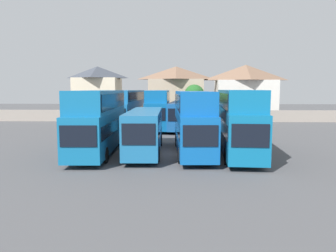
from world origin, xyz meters
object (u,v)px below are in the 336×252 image
at_px(bus_7, 181,114).
at_px(bus_8, 217,114).
at_px(bus_4, 238,118).
at_px(tree_left_of_lot, 194,95).
at_px(bus_1, 99,118).
at_px(bus_6, 158,107).
at_px(bus_2, 145,129).
at_px(house_terrace_centre, 176,92).
at_px(house_terrace_right, 245,91).
at_px(bus_3, 193,119).
at_px(house_terrace_left, 98,92).
at_px(bus_5, 127,107).

xyz_separation_m(bus_7, bus_8, (4.41, -0.57, 0.01)).
height_order(bus_4, tree_left_of_lot, tree_left_of_lot).
bearing_deg(bus_8, bus_1, -32.08).
bearing_deg(bus_6, bus_2, -0.31).
bearing_deg(bus_8, bus_4, 3.61).
distance_m(bus_1, house_terrace_centre, 33.60).
distance_m(bus_4, house_terrace_centre, 33.80).
xyz_separation_m(house_terrace_centre, house_terrace_right, (12.15, -0.54, 0.12)).
xyz_separation_m(bus_3, bus_4, (3.50, -0.24, 0.06)).
relative_size(bus_3, house_terrace_left, 1.23).
bearing_deg(bus_8, bus_5, -89.40).
height_order(bus_7, house_terrace_left, house_terrace_left).
distance_m(bus_2, tree_left_of_lot, 28.75).
relative_size(bus_1, house_terrace_left, 1.33).
bearing_deg(house_terrace_right, house_terrace_centre, 177.47).
xyz_separation_m(bus_2, bus_7, (2.99, 15.86, 0.03)).
height_order(bus_3, bus_7, bus_3).
height_order(bus_1, bus_7, bus_1).
height_order(bus_3, tree_left_of_lot, tree_left_of_lot).
xyz_separation_m(bus_2, house_terrace_left, (-11.60, 32.26, 2.67)).
xyz_separation_m(bus_1, bus_4, (10.96, -0.34, 0.02)).
relative_size(bus_2, house_terrace_right, 1.00).
relative_size(bus_7, house_terrace_right, 1.11).
bearing_deg(bus_6, house_terrace_right, 139.33).
bearing_deg(house_terrace_left, bus_1, -76.16).
relative_size(bus_7, house_terrace_centre, 1.19).
distance_m(bus_1, house_terrace_right, 37.21).
xyz_separation_m(bus_1, bus_3, (7.47, -0.10, -0.04)).
xyz_separation_m(bus_5, tree_left_of_lot, (9.08, 12.22, 1.37)).
bearing_deg(bus_1, house_terrace_right, 149.10).
bearing_deg(house_terrace_centre, bus_5, -109.44).
height_order(bus_1, bus_4, bus_4).
bearing_deg(bus_6, house_terrace_left, -144.44).
distance_m(bus_4, bus_5, 19.66).
relative_size(bus_6, house_terrace_right, 1.04).
relative_size(bus_4, bus_5, 1.02).
distance_m(bus_5, house_terrace_right, 24.74).
bearing_deg(bus_2, bus_4, 86.73).
relative_size(bus_4, tree_left_of_lot, 2.02).
xyz_separation_m(bus_1, tree_left_of_lot, (8.91, 28.08, 1.35)).
bearing_deg(bus_7, bus_1, -19.24).
height_order(bus_1, bus_5, bus_1).
bearing_deg(tree_left_of_lot, bus_6, -112.84).
distance_m(bus_5, bus_8, 11.30).
bearing_deg(bus_4, bus_6, -152.58).
bearing_deg(bus_6, tree_left_of_lot, 157.11).
height_order(bus_4, bus_5, bus_4).
relative_size(bus_2, house_terrace_centre, 1.07).
distance_m(bus_3, bus_4, 3.51).
xyz_separation_m(bus_4, bus_8, (0.12, 15.52, -0.83)).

